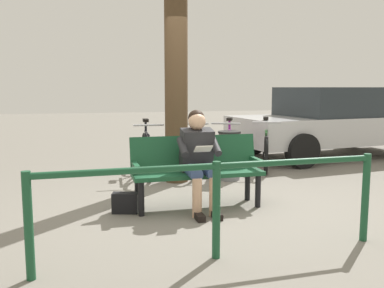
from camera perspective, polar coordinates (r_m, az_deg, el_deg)
name	(u,v)px	position (r m, az deg, el deg)	size (l,w,h in m)	color
ground_plane	(206,203)	(5.41, 1.90, -8.06)	(40.00, 40.00, 0.00)	slate
bench	(196,166)	(5.20, 0.58, -2.97)	(1.60, 0.49, 0.87)	#194C2D
person_reading	(199,155)	(5.01, 0.92, -1.54)	(0.49, 0.77, 1.20)	#262628
handbag	(125,203)	(5.05, -9.05, -7.89)	(0.30, 0.14, 0.24)	black
tree_trunk	(176,67)	(6.51, -2.17, 10.37)	(0.35, 0.35, 3.55)	#4C3823
litter_bin	(229,155)	(6.73, 5.06, -1.55)	(0.36, 0.36, 0.78)	slate
bicycle_orange	(265,149)	(7.70, 9.92, -0.70)	(0.73, 1.57, 0.94)	black
bicycle_silver	(228,151)	(7.39, 4.92, -0.97)	(0.78, 1.55, 0.94)	black
bicycle_purple	(192,151)	(7.33, -0.02, -1.01)	(0.48, 1.67, 0.94)	black
bicycle_green	(147,154)	(7.11, -6.13, -1.32)	(0.48, 1.68, 0.94)	black
railing_fence	(216,191)	(3.60, 3.34, -6.44)	(3.08, 0.18, 0.85)	#194C2D
parked_car	(334,120)	(9.47, 18.65, 3.08)	(4.40, 2.44, 1.47)	silver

